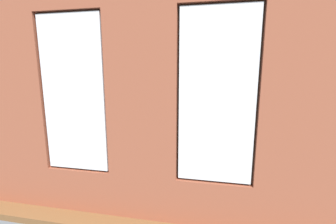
{
  "coord_description": "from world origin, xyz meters",
  "views": [
    {
      "loc": [
        -0.92,
        5.33,
        2.09
      ],
      "look_at": [
        0.06,
        0.4,
        1.16
      ],
      "focal_mm": 24.0,
      "sensor_mm": 36.0,
      "label": 1
    }
  ],
  "objects_px": {
    "tv_flatscreen": "(67,122)",
    "potted_plant_foreground_right": "(114,117)",
    "remote_silver": "(179,138)",
    "media_console": "(69,142)",
    "couch_left": "(275,147)",
    "potted_plant_beside_window_right": "(26,154)",
    "candle_jar": "(146,138)",
    "remote_black": "(158,137)",
    "potted_plant_near_tv": "(57,133)",
    "potted_plant_by_left_couch": "(248,132)",
    "remote_gray": "(166,141)",
    "potted_plant_mid_room_small": "(197,134)",
    "potted_plant_between_couches": "(236,166)",
    "potted_plant_corner_near_left": "(265,119)",
    "couch_by_window": "(149,174)",
    "coffee_table": "(163,142)",
    "potted_plant_corner_far_left": "(324,180)",
    "cup_ceramic": "(163,138)"
  },
  "relations": [
    {
      "from": "cup_ceramic",
      "to": "potted_plant_between_couches",
      "type": "bearing_deg",
      "value": 134.93
    },
    {
      "from": "candle_jar",
      "to": "potted_plant_between_couches",
      "type": "relative_size",
      "value": 0.12
    },
    {
      "from": "remote_silver",
      "to": "media_console",
      "type": "xyz_separation_m",
      "value": [
        2.89,
        0.17,
        -0.24
      ]
    },
    {
      "from": "coffee_table",
      "to": "remote_silver",
      "type": "xyz_separation_m",
      "value": [
        -0.35,
        -0.15,
        0.07
      ]
    },
    {
      "from": "remote_silver",
      "to": "potted_plant_foreground_right",
      "type": "distance_m",
      "value": 3.25
    },
    {
      "from": "remote_silver",
      "to": "potted_plant_beside_window_right",
      "type": "bearing_deg",
      "value": 161.55
    },
    {
      "from": "potted_plant_between_couches",
      "to": "couch_by_window",
      "type": "bearing_deg",
      "value": 2.0
    },
    {
      "from": "potted_plant_between_couches",
      "to": "potted_plant_mid_room_small",
      "type": "relative_size",
      "value": 1.75
    },
    {
      "from": "remote_gray",
      "to": "potted_plant_by_left_couch",
      "type": "distance_m",
      "value": 2.77
    },
    {
      "from": "candle_jar",
      "to": "remote_black",
      "type": "height_order",
      "value": "candle_jar"
    },
    {
      "from": "potted_plant_between_couches",
      "to": "potted_plant_mid_room_small",
      "type": "height_order",
      "value": "potted_plant_between_couches"
    },
    {
      "from": "potted_plant_near_tv",
      "to": "tv_flatscreen",
      "type": "bearing_deg",
      "value": -63.59
    },
    {
      "from": "potted_plant_beside_window_right",
      "to": "potted_plant_mid_room_small",
      "type": "relative_size",
      "value": 1.73
    },
    {
      "from": "remote_gray",
      "to": "potted_plant_foreground_right",
      "type": "height_order",
      "value": "potted_plant_foreground_right"
    },
    {
      "from": "potted_plant_between_couches",
      "to": "potted_plant_foreground_right",
      "type": "distance_m",
      "value": 5.25
    },
    {
      "from": "remote_gray",
      "to": "potted_plant_mid_room_small",
      "type": "height_order",
      "value": "potted_plant_mid_room_small"
    },
    {
      "from": "media_console",
      "to": "potted_plant_beside_window_right",
      "type": "distance_m",
      "value": 1.72
    },
    {
      "from": "tv_flatscreen",
      "to": "potted_plant_near_tv",
      "type": "bearing_deg",
      "value": 116.41
    },
    {
      "from": "remote_silver",
      "to": "remote_gray",
      "type": "bearing_deg",
      "value": 173.65
    },
    {
      "from": "potted_plant_corner_near_left",
      "to": "potted_plant_by_left_couch",
      "type": "bearing_deg",
      "value": 42.22
    },
    {
      "from": "potted_plant_mid_room_small",
      "to": "couch_left",
      "type": "bearing_deg",
      "value": 157.72
    },
    {
      "from": "couch_left",
      "to": "potted_plant_by_left_couch",
      "type": "relative_size",
      "value": 3.71
    },
    {
      "from": "couch_by_window",
      "to": "potted_plant_near_tv",
      "type": "distance_m",
      "value": 2.2
    },
    {
      "from": "remote_black",
      "to": "coffee_table",
      "type": "bearing_deg",
      "value": -158.44
    },
    {
      "from": "media_console",
      "to": "potted_plant_corner_far_left",
      "type": "bearing_deg",
      "value": 162.45
    },
    {
      "from": "potted_plant_foreground_right",
      "to": "potted_plant_corner_near_left",
      "type": "xyz_separation_m",
      "value": [
        -4.97,
        -0.05,
        0.14
      ]
    },
    {
      "from": "potted_plant_near_tv",
      "to": "potted_plant_corner_near_left",
      "type": "bearing_deg",
      "value": -145.24
    },
    {
      "from": "potted_plant_between_couches",
      "to": "potted_plant_foreground_right",
      "type": "xyz_separation_m",
      "value": [
        3.77,
        -3.65,
        -0.12
      ]
    },
    {
      "from": "coffee_table",
      "to": "remote_silver",
      "type": "bearing_deg",
      "value": -156.9
    },
    {
      "from": "tv_flatscreen",
      "to": "potted_plant_by_left_couch",
      "type": "bearing_deg",
      "value": -160.37
    },
    {
      "from": "coffee_table",
      "to": "cup_ceramic",
      "type": "bearing_deg",
      "value": 180.0
    },
    {
      "from": "remote_black",
      "to": "potted_plant_corner_near_left",
      "type": "relative_size",
      "value": 0.14
    },
    {
      "from": "potted_plant_corner_far_left",
      "to": "potted_plant_between_couches",
      "type": "bearing_deg",
      "value": -7.08
    },
    {
      "from": "couch_by_window",
      "to": "remote_gray",
      "type": "distance_m",
      "value": 1.47
    },
    {
      "from": "remote_gray",
      "to": "media_console",
      "type": "height_order",
      "value": "remote_gray"
    },
    {
      "from": "remote_silver",
      "to": "media_console",
      "type": "distance_m",
      "value": 2.9
    },
    {
      "from": "couch_left",
      "to": "potted_plant_beside_window_right",
      "type": "bearing_deg",
      "value": -72.36
    },
    {
      "from": "potted_plant_near_tv",
      "to": "potted_plant_foreground_right",
      "type": "relative_size",
      "value": 1.26
    },
    {
      "from": "couch_left",
      "to": "potted_plant_corner_far_left",
      "type": "relative_size",
      "value": 2.17
    },
    {
      "from": "couch_by_window",
      "to": "potted_plant_beside_window_right",
      "type": "distance_m",
      "value": 2.36
    },
    {
      "from": "potted_plant_corner_near_left",
      "to": "media_console",
      "type": "bearing_deg",
      "value": 22.5
    },
    {
      "from": "couch_left",
      "to": "potted_plant_between_couches",
      "type": "bearing_deg",
      "value": -34.56
    },
    {
      "from": "couch_by_window",
      "to": "couch_left",
      "type": "xyz_separation_m",
      "value": [
        -2.49,
        -1.9,
        0.0
      ]
    },
    {
      "from": "coffee_table",
      "to": "potted_plant_corner_far_left",
      "type": "distance_m",
      "value": 3.23
    },
    {
      "from": "remote_black",
      "to": "tv_flatscreen",
      "type": "xyz_separation_m",
      "value": [
        2.37,
        0.13,
        0.32
      ]
    },
    {
      "from": "remote_silver",
      "to": "potted_plant_by_left_couch",
      "type": "xyz_separation_m",
      "value": [
        -1.84,
        -1.52,
        -0.15
      ]
    },
    {
      "from": "tv_flatscreen",
      "to": "potted_plant_foreground_right",
      "type": "bearing_deg",
      "value": -98.0
    },
    {
      "from": "potted_plant_near_tv",
      "to": "potted_plant_between_couches",
      "type": "bearing_deg",
      "value": 173.17
    },
    {
      "from": "remote_silver",
      "to": "media_console",
      "type": "bearing_deg",
      "value": 129.61
    },
    {
      "from": "potted_plant_near_tv",
      "to": "remote_gray",
      "type": "bearing_deg",
      "value": -154.63
    }
  ]
}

